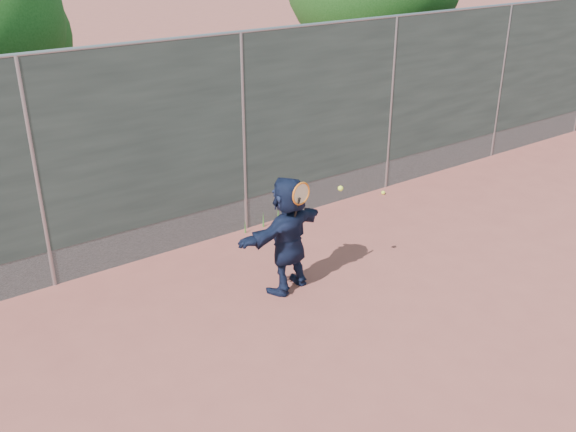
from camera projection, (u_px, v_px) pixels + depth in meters
ground at (406, 332)px, 7.50m from camera, size 80.00×80.00×0.00m
player at (288, 235)px, 8.11m from camera, size 1.50×0.76×1.55m
ball_ground at (383, 193)px, 11.34m from camera, size 0.07×0.07×0.07m
fence at (243, 131)px, 9.44m from camera, size 20.00×0.06×3.03m
swing_action at (305, 194)px, 7.77m from camera, size 0.76×0.17×0.51m
weed_clump at (266, 218)px, 10.11m from camera, size 0.68×0.07×0.30m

